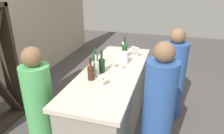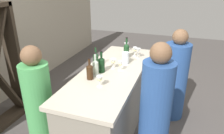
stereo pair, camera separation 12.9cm
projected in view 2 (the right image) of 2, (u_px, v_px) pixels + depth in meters
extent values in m
plane|color=#4C4744|center=(112.00, 130.00, 3.11)|extent=(12.00, 12.00, 0.00)
cube|color=gray|center=(112.00, 104.00, 2.93)|extent=(1.97, 0.66, 0.92)
cube|color=beige|center=(112.00, 72.00, 2.74)|extent=(2.05, 0.74, 0.05)
cube|color=#33281E|center=(14.00, 60.00, 3.28)|extent=(0.06, 0.28, 1.79)
cube|color=#33281E|center=(4.00, 121.00, 3.25)|extent=(0.90, 0.28, 0.06)
cylinder|color=#331E0F|center=(90.00, 73.00, 2.47)|extent=(0.08, 0.08, 0.16)
cone|color=#331E0F|center=(90.00, 65.00, 2.43)|extent=(0.08, 0.08, 0.03)
cylinder|color=#331E0F|center=(89.00, 61.00, 2.42)|extent=(0.03, 0.03, 0.07)
cylinder|color=black|center=(89.00, 58.00, 2.40)|extent=(0.03, 0.03, 0.01)
cylinder|color=#B7C6B2|center=(96.00, 69.00, 2.56)|extent=(0.07, 0.07, 0.18)
cone|color=#B7C6B2|center=(95.00, 61.00, 2.52)|extent=(0.07, 0.07, 0.03)
cylinder|color=#B7C6B2|center=(95.00, 57.00, 2.50)|extent=(0.03, 0.03, 0.07)
cylinder|color=black|center=(95.00, 53.00, 2.48)|extent=(0.03, 0.03, 0.01)
cylinder|color=black|center=(102.00, 66.00, 2.66)|extent=(0.08, 0.08, 0.17)
cone|color=black|center=(101.00, 58.00, 2.62)|extent=(0.08, 0.08, 0.03)
cylinder|color=black|center=(101.00, 54.00, 2.60)|extent=(0.03, 0.03, 0.07)
cylinder|color=black|center=(101.00, 51.00, 2.58)|extent=(0.03, 0.03, 0.01)
cylinder|color=#193D1E|center=(96.00, 61.00, 2.81)|extent=(0.07, 0.07, 0.18)
cone|color=#193D1E|center=(96.00, 54.00, 2.77)|extent=(0.07, 0.07, 0.03)
cylinder|color=#193D1E|center=(96.00, 50.00, 2.75)|extent=(0.02, 0.02, 0.07)
cylinder|color=black|center=(95.00, 47.00, 2.73)|extent=(0.03, 0.03, 0.01)
cylinder|color=#193D1E|center=(126.00, 52.00, 3.14)|extent=(0.08, 0.08, 0.19)
cone|color=#193D1E|center=(127.00, 45.00, 3.10)|extent=(0.08, 0.08, 0.04)
cylinder|color=#193D1E|center=(127.00, 41.00, 3.08)|extent=(0.03, 0.03, 0.08)
cylinder|color=black|center=(127.00, 38.00, 3.06)|extent=(0.03, 0.03, 0.01)
cylinder|color=white|center=(138.00, 58.00, 3.16)|extent=(0.06, 0.06, 0.00)
cylinder|color=white|center=(138.00, 55.00, 3.14)|extent=(0.01, 0.01, 0.08)
cone|color=white|center=(138.00, 51.00, 3.11)|extent=(0.08, 0.08, 0.07)
cylinder|color=white|center=(135.00, 56.00, 3.23)|extent=(0.06, 0.06, 0.00)
cylinder|color=white|center=(135.00, 54.00, 3.22)|extent=(0.01, 0.01, 0.07)
cone|color=white|center=(135.00, 49.00, 3.19)|extent=(0.07, 0.07, 0.07)
cone|color=beige|center=(135.00, 51.00, 3.20)|extent=(0.06, 0.06, 0.02)
cylinder|color=white|center=(120.00, 71.00, 2.73)|extent=(0.06, 0.06, 0.00)
cylinder|color=white|center=(120.00, 68.00, 2.71)|extent=(0.01, 0.01, 0.06)
cone|color=white|center=(120.00, 64.00, 2.69)|extent=(0.06, 0.06, 0.07)
cone|color=beige|center=(120.00, 65.00, 2.70)|extent=(0.06, 0.06, 0.02)
cylinder|color=white|center=(100.00, 86.00, 2.33)|extent=(0.07, 0.07, 0.00)
cylinder|color=white|center=(100.00, 84.00, 2.31)|extent=(0.01, 0.01, 0.06)
cone|color=white|center=(100.00, 79.00, 2.29)|extent=(0.07, 0.07, 0.07)
cone|color=beige|center=(100.00, 80.00, 2.30)|extent=(0.06, 0.06, 0.02)
cylinder|color=white|center=(113.00, 68.00, 2.80)|extent=(0.06, 0.06, 0.00)
cylinder|color=white|center=(113.00, 66.00, 2.78)|extent=(0.01, 0.01, 0.06)
cone|color=white|center=(113.00, 61.00, 2.76)|extent=(0.07, 0.07, 0.07)
cone|color=beige|center=(113.00, 63.00, 2.76)|extent=(0.06, 0.06, 0.03)
cylinder|color=white|center=(126.00, 51.00, 3.46)|extent=(0.06, 0.06, 0.00)
cylinder|color=white|center=(126.00, 49.00, 3.44)|extent=(0.01, 0.01, 0.07)
cone|color=white|center=(126.00, 45.00, 3.42)|extent=(0.07, 0.07, 0.08)
cylinder|color=silver|center=(125.00, 58.00, 2.93)|extent=(0.10, 0.10, 0.17)
cylinder|color=#284C8C|center=(174.00, 82.00, 3.24)|extent=(0.47, 0.47, 1.22)
sphere|color=brown|center=(180.00, 37.00, 2.96)|extent=(0.23, 0.23, 0.23)
cylinder|color=#284C8C|center=(154.00, 124.00, 2.17)|extent=(0.39, 0.39, 1.38)
sphere|color=brown|center=(161.00, 53.00, 1.87)|extent=(0.20, 0.20, 0.20)
cylinder|color=#4CA559|center=(40.00, 112.00, 2.48)|extent=(0.40, 0.40, 1.23)
sphere|color=brown|center=(31.00, 56.00, 2.20)|extent=(0.22, 0.22, 0.22)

